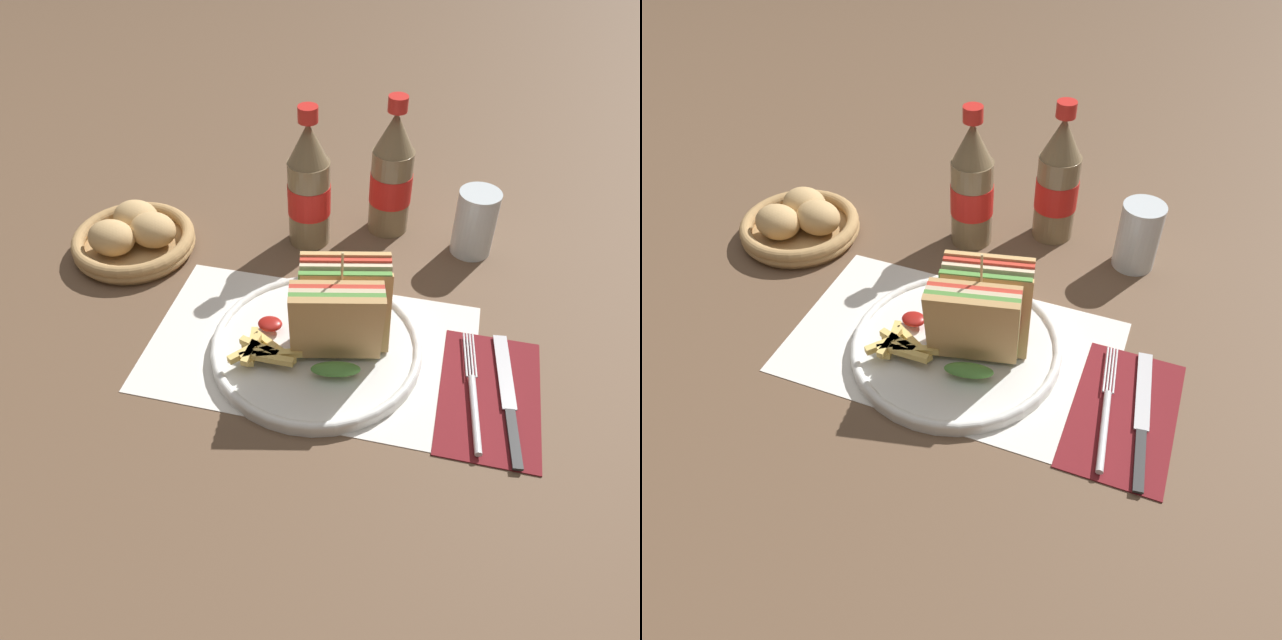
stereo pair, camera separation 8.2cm
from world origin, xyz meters
TOP-DOWN VIEW (x-y plane):
  - ground_plane at (0.00, 0.00)m, footprint 4.00×4.00m
  - placemat at (0.02, -0.00)m, footprint 0.44×0.26m
  - plate_main at (0.03, -0.01)m, footprint 0.28×0.28m
  - club_sandwich at (0.06, -0.00)m, footprint 0.13×0.13m
  - fries_pile at (-0.03, -0.05)m, footprint 0.09×0.07m
  - ketchup_blob at (-0.04, 0.01)m, footprint 0.03×0.03m
  - napkin at (0.26, -0.03)m, footprint 0.12×0.21m
  - fork at (0.24, -0.05)m, footprint 0.04×0.20m
  - knife at (0.28, -0.03)m, footprint 0.04×0.21m
  - coke_bottle_near at (-0.04, 0.24)m, footprint 0.07×0.07m
  - coke_bottle_far at (0.07, 0.30)m, footprint 0.07×0.07m
  - glass_near at (0.21, 0.27)m, footprint 0.06×0.06m
  - bread_basket at (-0.31, 0.15)m, footprint 0.19×0.19m

SIDE VIEW (x-z plane):
  - ground_plane at x=0.00m, z-range 0.00..0.00m
  - placemat at x=0.02m, z-range 0.00..0.00m
  - napkin at x=0.26m, z-range 0.00..0.00m
  - knife at x=0.28m, z-range 0.00..0.01m
  - fork at x=0.24m, z-range 0.00..0.01m
  - plate_main at x=0.03m, z-range 0.00..0.02m
  - bread_basket at x=-0.31m, z-range -0.01..0.06m
  - ketchup_blob at x=-0.04m, z-range 0.02..0.03m
  - fries_pile at x=-0.03m, z-range 0.02..0.04m
  - glass_near at x=0.21m, z-range -0.01..0.10m
  - club_sandwich at x=0.06m, z-range 0.00..0.15m
  - coke_bottle_near at x=-0.04m, z-range -0.02..0.21m
  - coke_bottle_far at x=0.07m, z-range -0.02..0.21m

